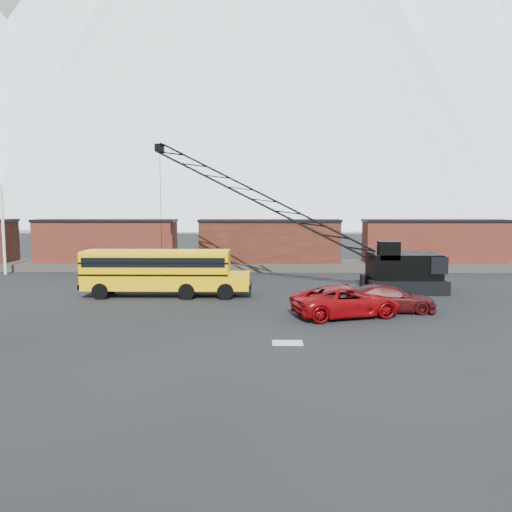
{
  "coord_description": "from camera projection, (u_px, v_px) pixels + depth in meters",
  "views": [
    {
      "loc": [
        -0.64,
        -26.45,
        6.42
      ],
      "look_at": [
        -1.09,
        5.82,
        3.0
      ],
      "focal_mm": 35.0,
      "sensor_mm": 36.0,
      "label": 1
    }
  ],
  "objects": [
    {
      "name": "red_pickup",
      "position": [
        347.0,
        301.0,
        28.38
      ],
      "size": [
        6.83,
        4.6,
        1.74
      ],
      "primitive_type": "imported",
      "rotation": [
        0.0,
        0.0,
        1.87
      ],
      "color": "maroon",
      "rests_on": "ground"
    },
    {
      "name": "gravel_berm",
      "position": [
        269.0,
        266.0,
        48.81
      ],
      "size": [
        120.0,
        5.0,
        0.7
      ],
      "primitive_type": "cube",
      "color": "#403D35",
      "rests_on": "ground"
    },
    {
      "name": "school_bus",
      "position": [
        162.0,
        271.0,
        34.38
      ],
      "size": [
        11.65,
        2.65,
        3.19
      ],
      "color": "#EFB105",
      "rests_on": "ground"
    },
    {
      "name": "boxcar_mid",
      "position": [
        270.0,
        241.0,
        48.55
      ],
      "size": [
        13.7,
        3.1,
        4.17
      ],
      "color": "#512416",
      "rests_on": "gravel_berm"
    },
    {
      "name": "snow_patch",
      "position": [
        287.0,
        343.0,
        22.98
      ],
      "size": [
        1.4,
        0.9,
        0.02
      ],
      "primitive_type": "cube",
      "color": "silver",
      "rests_on": "ground"
    },
    {
      "name": "boxcar_east_near",
      "position": [
        434.0,
        241.0,
        48.33
      ],
      "size": [
        13.7,
        3.1,
        4.17
      ],
      "color": "#4A1A15",
      "rests_on": "gravel_berm"
    },
    {
      "name": "utility_pole",
      "position": [
        3.0,
        229.0,
        44.76
      ],
      "size": [
        1.4,
        0.24,
        8.0
      ],
      "color": "silver",
      "rests_on": "ground"
    },
    {
      "name": "mountain_ridge",
      "position": [
        275.0,
        59.0,
        298.31
      ],
      "size": [
        800.0,
        340.0,
        240.0
      ],
      "color": "white",
      "rests_on": "ground"
    },
    {
      "name": "boxcar_west_near",
      "position": [
        106.0,
        241.0,
        48.77
      ],
      "size": [
        13.7,
        3.1,
        4.17
      ],
      "color": "#4A1A15",
      "rests_on": "gravel_berm"
    },
    {
      "name": "crawler_crane",
      "position": [
        277.0,
        207.0,
        37.37
      ],
      "size": [
        21.47,
        4.91,
        11.16
      ],
      "color": "black",
      "rests_on": "ground"
    },
    {
      "name": "maroon_suv",
      "position": [
        389.0,
        298.0,
        29.67
      ],
      "size": [
        5.51,
        2.49,
        1.57
      ],
      "primitive_type": "imported",
      "rotation": [
        0.0,
        0.0,
        1.52
      ],
      "color": "#3F0B0D",
      "rests_on": "ground"
    },
    {
      "name": "ground",
      "position": [
        275.0,
        322.0,
        26.97
      ],
      "size": [
        160.0,
        160.0,
        0.0
      ],
      "primitive_type": "plane",
      "color": "black",
      "rests_on": "ground"
    }
  ]
}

